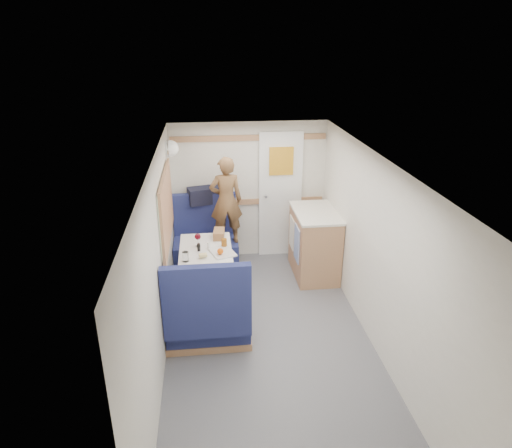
{
  "coord_description": "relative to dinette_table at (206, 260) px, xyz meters",
  "views": [
    {
      "loc": [
        -0.6,
        -3.96,
        3.08
      ],
      "look_at": [
        -0.05,
        0.9,
        1.05
      ],
      "focal_mm": 32.0,
      "sensor_mm": 36.0,
      "label": 1
    }
  ],
  "objects": [
    {
      "name": "beer_glass",
      "position": [
        0.22,
        0.02,
        0.21
      ],
      "size": [
        0.07,
        0.07,
        0.11
      ],
      "primitive_type": "cylinder",
      "color": "brown",
      "rests_on": "dinette_table"
    },
    {
      "name": "duffel_bag",
      "position": [
        0.02,
        1.12,
        0.45
      ],
      "size": [
        0.51,
        0.34,
        0.23
      ],
      "primitive_type": "cube",
      "rotation": [
        0.0,
        0.0,
        0.25
      ],
      "color": "black",
      "rests_on": "ledge"
    },
    {
      "name": "wall_left",
      "position": [
        -0.45,
        -1.0,
        0.43
      ],
      "size": [
        0.02,
        4.5,
        2.0
      ],
      "primitive_type": "cube",
      "color": "silver",
      "rests_on": "floor"
    },
    {
      "name": "bench_far",
      "position": [
        -0.0,
        0.86,
        -0.27
      ],
      "size": [
        0.9,
        0.59,
        1.05
      ],
      "color": "#191C51",
      "rests_on": "floor"
    },
    {
      "name": "dome_light",
      "position": [
        -0.39,
        0.85,
        1.18
      ],
      "size": [
        0.2,
        0.2,
        0.2
      ],
      "primitive_type": "sphere",
      "color": "white",
      "rests_on": "wall_left"
    },
    {
      "name": "floor",
      "position": [
        0.65,
        -1.0,
        -0.57
      ],
      "size": [
        4.5,
        4.5,
        0.0
      ],
      "primitive_type": "plane",
      "color": "#515156",
      "rests_on": "ground"
    },
    {
      "name": "ledge",
      "position": [
        -0.0,
        1.12,
        0.31
      ],
      "size": [
        0.9,
        0.14,
        0.04
      ],
      "primitive_type": "cube",
      "color": "#9F6A48",
      "rests_on": "bench_far"
    },
    {
      "name": "galley_counter",
      "position": [
        1.47,
        0.55,
        -0.1
      ],
      "size": [
        0.57,
        0.92,
        0.92
      ],
      "color": "#9F6A48",
      "rests_on": "floor"
    },
    {
      "name": "bench_near",
      "position": [
        -0.0,
        -0.86,
        -0.27
      ],
      "size": [
        0.9,
        0.59,
        1.05
      ],
      "color": "#191C51",
      "rests_on": "floor"
    },
    {
      "name": "oak_trim_low",
      "position": [
        0.65,
        1.23,
        0.28
      ],
      "size": [
        2.15,
        0.02,
        0.08
      ],
      "primitive_type": "cube",
      "color": "#9F6A48",
      "rests_on": "wall_back"
    },
    {
      "name": "pepper_grinder",
      "position": [
        -0.08,
        -0.06,
        0.2
      ],
      "size": [
        0.04,
        0.04,
        0.1
      ],
      "primitive_type": "cylinder",
      "color": "black",
      "rests_on": "dinette_table"
    },
    {
      "name": "ceiling",
      "position": [
        0.65,
        -1.0,
        1.43
      ],
      "size": [
        4.5,
        4.5,
        0.0
      ],
      "primitive_type": "plane",
      "rotation": [
        3.14,
        0.0,
        0.0
      ],
      "color": "silver",
      "rests_on": "wall_back"
    },
    {
      "name": "person",
      "position": [
        0.29,
        0.75,
        0.48
      ],
      "size": [
        0.46,
        0.33,
        1.2
      ],
      "primitive_type": "imported",
      "rotation": [
        0.0,
        0.0,
        3.23
      ],
      "color": "brown",
      "rests_on": "bench_far"
    },
    {
      "name": "wine_glass",
      "position": [
        -0.09,
        0.07,
        0.28
      ],
      "size": [
        0.08,
        0.08,
        0.17
      ],
      "color": "white",
      "rests_on": "dinette_table"
    },
    {
      "name": "wall_back",
      "position": [
        0.65,
        1.25,
        0.43
      ],
      "size": [
        2.2,
        0.02,
        2.0
      ],
      "primitive_type": "cube",
      "color": "silver",
      "rests_on": "floor"
    },
    {
      "name": "rear_door",
      "position": [
        1.1,
        1.22,
        0.41
      ],
      "size": [
        0.62,
        0.12,
        1.86
      ],
      "color": "white",
      "rests_on": "wall_back"
    },
    {
      "name": "wall_right",
      "position": [
        1.75,
        -1.0,
        0.43
      ],
      "size": [
        0.02,
        4.5,
        2.0
      ],
      "primitive_type": "cube",
      "color": "silver",
      "rests_on": "floor"
    },
    {
      "name": "tray",
      "position": [
        0.19,
        -0.14,
        0.16
      ],
      "size": [
        0.34,
        0.39,
        0.02
      ],
      "primitive_type": "cube",
      "rotation": [
        0.0,
        0.0,
        0.32
      ],
      "color": "silver",
      "rests_on": "dinette_table"
    },
    {
      "name": "oak_trim_high",
      "position": [
        0.65,
        1.23,
        1.21
      ],
      "size": [
        2.15,
        0.02,
        0.08
      ],
      "primitive_type": "cube",
      "color": "#9F6A48",
      "rests_on": "wall_back"
    },
    {
      "name": "bread_loaf",
      "position": [
        0.17,
        0.3,
        0.2
      ],
      "size": [
        0.16,
        0.25,
        0.1
      ],
      "primitive_type": "cube",
      "rotation": [
        0.0,
        0.0,
        -0.11
      ],
      "color": "brown",
      "rests_on": "dinette_table"
    },
    {
      "name": "dinette_table",
      "position": [
        0.0,
        0.0,
        0.0
      ],
      "size": [
        0.62,
        0.92,
        0.72
      ],
      "color": "white",
      "rests_on": "floor"
    },
    {
      "name": "orange_fruit",
      "position": [
        0.17,
        -0.21,
        0.21
      ],
      "size": [
        0.07,
        0.07,
        0.07
      ],
      "primitive_type": "sphere",
      "color": "orange",
      "rests_on": "tray"
    },
    {
      "name": "side_window",
      "position": [
        -0.43,
        0.0,
        0.68
      ],
      "size": [
        0.04,
        1.3,
        0.72
      ],
      "primitive_type": "cube",
      "color": "#98A58C",
      "rests_on": "wall_left"
    },
    {
      "name": "tumbler_left",
      "position": [
        -0.23,
        -0.31,
        0.21
      ],
      "size": [
        0.07,
        0.07,
        0.12
      ],
      "primitive_type": "cylinder",
      "color": "white",
      "rests_on": "dinette_table"
    },
    {
      "name": "cheese_block",
      "position": [
        -0.03,
        -0.24,
        0.19
      ],
      "size": [
        0.1,
        0.07,
        0.03
      ],
      "primitive_type": "cube",
      "rotation": [
        0.0,
        0.0,
        0.17
      ],
      "color": "#F4DB8D",
      "rests_on": "tray"
    },
    {
      "name": "salt_grinder",
      "position": [
        0.04,
        -0.02,
        0.2
      ],
      "size": [
        0.04,
        0.04,
        0.09
      ],
      "primitive_type": "cylinder",
      "color": "white",
      "rests_on": "dinette_table"
    }
  ]
}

